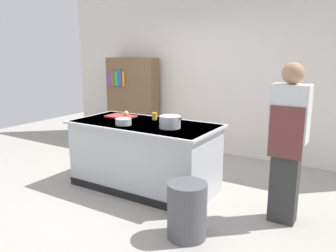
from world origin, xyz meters
The scene contains 11 objects.
ground_plane centered at (0.00, 0.00, 0.00)m, with size 10.00×10.00×0.00m, color #9E9991.
back_wall centered at (0.00, 2.10, 1.50)m, with size 6.40×0.12×3.00m, color silver.
counter_island centered at (0.00, 0.00, 0.47)m, with size 1.98×0.98×0.90m.
cutting_board centered at (-0.53, 0.16, 0.91)m, with size 0.40×0.28×0.02m, color red.
onion centered at (-0.46, 0.20, 0.96)m, with size 0.07×0.07×0.07m, color tan.
stock_pot centered at (0.44, -0.07, 0.98)m, with size 0.33×0.26×0.15m.
mixing_bowl centered at (-0.16, -0.23, 0.94)m, with size 0.21×0.21×0.08m, color #B7BABF.
juice_cup centered at (0.00, 0.25, 0.95)m, with size 0.07×0.07×0.10m, color yellow.
trash_bin centered at (1.10, -0.82, 0.29)m, with size 0.40×0.40×0.57m, color #4C4C51.
person_chef centered at (1.83, 0.03, 0.91)m, with size 0.38×0.25×1.72m.
bookshelf centered at (-1.57, 1.80, 0.85)m, with size 1.10×0.31×1.70m.
Camera 1 is at (2.55, -3.54, 1.83)m, focal length 36.10 mm.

